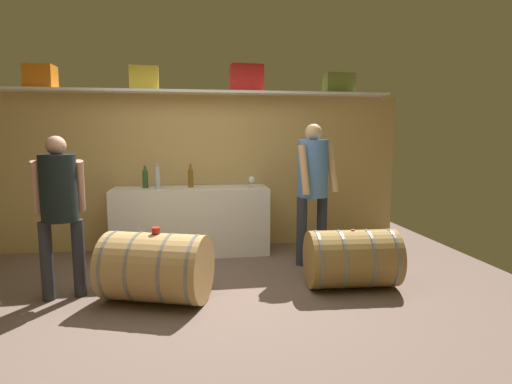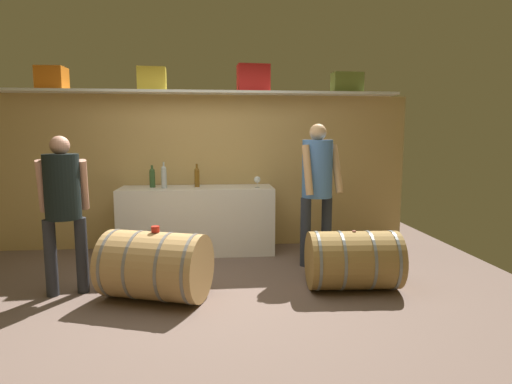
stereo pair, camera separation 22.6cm
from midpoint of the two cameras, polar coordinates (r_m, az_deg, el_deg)
ground_plane at (r=4.56m, az=-8.51°, el=-12.09°), size 6.75×7.23×0.02m
back_wall_panel at (r=5.82m, az=-8.80°, el=2.68°), size 5.55×0.10×2.06m
high_shelf_board at (r=5.68m, az=-9.02°, el=13.10°), size 5.10×0.40×0.03m
toolcase_orange at (r=6.00m, az=-27.99°, el=13.52°), size 0.34×0.29×0.28m
toolcase_yellow at (r=5.74m, az=-15.93°, el=14.48°), size 0.36×0.26×0.29m
toolcase_red at (r=5.74m, az=-2.44°, el=15.04°), size 0.43×0.27×0.35m
toolcase_olive at (r=6.00m, az=9.99°, el=14.20°), size 0.41×0.23×0.26m
work_cabinet at (r=5.55m, az=-9.85°, el=-3.83°), size 1.96×0.60×0.86m
wine_bottle_clear at (r=5.45m, az=-14.27°, el=1.97°), size 0.07×0.07×0.33m
wine_bottle_green at (r=5.56m, az=-15.80°, el=1.84°), size 0.07×0.07×0.28m
wine_bottle_amber at (r=5.52m, az=-9.94°, el=2.00°), size 0.07×0.07×0.30m
wine_glass at (r=5.40m, az=-1.79°, el=1.63°), size 0.08×0.08×0.15m
wine_barrel_near at (r=4.08m, az=-14.90°, el=-9.77°), size 1.09×0.90×0.65m
wine_barrel_far at (r=4.39m, az=11.33°, el=-8.77°), size 0.92×0.63×0.59m
tasting_cup at (r=3.99m, az=-14.90°, el=-5.01°), size 0.08×0.08×0.05m
winemaker_pouring at (r=4.33m, az=-26.31°, el=-0.99°), size 0.49×0.42×1.52m
visitor_tasting at (r=4.98m, az=6.40°, el=1.75°), size 0.53×0.44×1.65m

